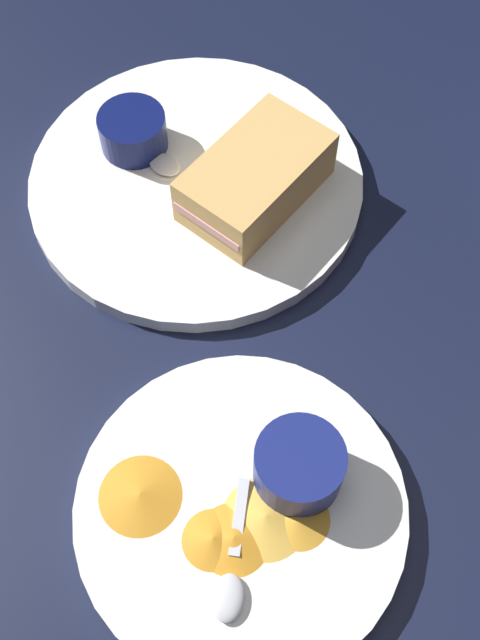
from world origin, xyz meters
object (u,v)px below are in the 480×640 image
plate_sandwich_main (198,179)px  ramekin_light_gravy (299,465)px  ramekin_dark_sauce (133,130)px  spoon_by_gravy_ramekin (231,578)px  spoon_by_dark_ramekin (177,169)px  sandwich_half_near (258,174)px  plate_chips_companion (241,509)px

plate_sandwich_main → ramekin_light_gravy: bearing=37.0°
plate_sandwich_main → ramekin_dark_sauce: ramekin_dark_sauce is taller
ramekin_dark_sauce → spoon_by_gravy_ramekin: size_ratio=0.61×
plate_sandwich_main → ramekin_dark_sauce: 7.22cm
plate_sandwich_main → ramekin_light_gravy: size_ratio=4.66×
spoon_by_dark_ramekin → sandwich_half_near: bearing=93.7°
spoon_by_dark_ramekin → ramekin_light_gravy: bearing=40.3°
plate_chips_companion → plate_sandwich_main: bearing=-151.6°
ramekin_dark_sauce → spoon_by_dark_ramekin: size_ratio=0.62×
plate_sandwich_main → plate_chips_companion: 30.25cm
spoon_by_dark_ramekin → plate_chips_companion: spoon_by_dark_ramekin is taller
ramekin_light_gravy → spoon_by_gravy_ramekin: bearing=-12.1°
plate_sandwich_main → sandwich_half_near: (0.00, 5.66, 3.20)cm
plate_sandwich_main → ramekin_light_gravy: 29.01cm
sandwich_half_near → plate_chips_companion: 28.18cm
plate_chips_companion → spoon_by_gravy_ramekin: (4.87, 1.17, 1.16)cm
plate_sandwich_main → spoon_by_dark_ramekin: bearing=-74.8°
plate_sandwich_main → ramekin_dark_sauce: size_ratio=4.92×
spoon_by_dark_ramekin → spoon_by_gravy_ramekin: size_ratio=0.99×
plate_chips_companion → spoon_by_gravy_ramekin: bearing=13.5°
ramekin_light_gravy → spoon_by_gravy_ramekin: (8.45, -1.81, -1.87)cm
sandwich_half_near → spoon_by_gravy_ramekin: (31.47, 9.90, -2.04)cm
plate_sandwich_main → sandwich_half_near: size_ratio=2.02×
plate_sandwich_main → spoon_by_dark_ramekin: size_ratio=3.03×
plate_sandwich_main → spoon_by_gravy_ramekin: 35.13cm
spoon_by_gravy_ramekin → plate_chips_companion: bearing=-166.5°
ramekin_dark_sauce → ramekin_light_gravy: size_ratio=0.95×
sandwich_half_near → ramekin_light_gravy: (23.03, 11.70, -0.17)cm
sandwich_half_near → ramekin_dark_sauce: 12.34cm
ramekin_dark_sauce → spoon_by_dark_ramekin: ramekin_dark_sauce is taller
plate_sandwich_main → spoon_by_dark_ramekin: spoon_by_dark_ramekin is taller
spoon_by_dark_ramekin → plate_chips_companion: (26.12, 16.17, -1.16)cm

